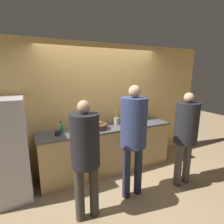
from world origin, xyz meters
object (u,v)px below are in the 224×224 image
at_px(person_center, 134,130).
at_px(cup_red, 72,133).
at_px(person_left, 85,150).
at_px(person_right, 186,130).
at_px(fruit_bowl, 98,126).
at_px(refrigerator, 6,150).
at_px(utensil_crock, 116,121).
at_px(cup_black, 58,133).
at_px(bottle_green, 61,128).

distance_m(person_center, cup_red, 1.09).
relative_size(person_left, person_right, 0.99).
bearing_deg(cup_red, person_left, -90.77).
bearing_deg(fruit_bowl, refrigerator, -179.26).
distance_m(person_center, fruit_bowl, 0.90).
relative_size(person_left, fruit_bowl, 4.69).
bearing_deg(person_center, utensil_crock, 78.84).
relative_size(refrigerator, fruit_bowl, 4.59).
height_order(person_right, fruit_bowl, person_right).
relative_size(person_right, utensil_crock, 5.39).
xyz_separation_m(fruit_bowl, cup_black, (-0.76, -0.04, -0.01)).
distance_m(person_center, utensil_crock, 0.99).
height_order(person_left, bottle_green, person_left).
relative_size(cup_red, cup_black, 0.83).
height_order(person_center, bottle_green, person_center).
distance_m(bottle_green, cup_red, 0.25).
bearing_deg(person_right, cup_red, 154.97).
xyz_separation_m(refrigerator, utensil_crock, (2.02, 0.13, 0.20)).
xyz_separation_m(person_center, cup_red, (-0.81, 0.71, -0.15)).
bearing_deg(utensil_crock, bottle_green, -177.52).
height_order(person_left, cup_black, person_left).
xyz_separation_m(refrigerator, person_center, (1.84, -0.83, 0.31)).
distance_m(utensil_crock, bottle_green, 1.14).
bearing_deg(cup_red, cup_black, 157.61).
bearing_deg(utensil_crock, person_center, -101.16).
height_order(refrigerator, person_right, person_right).
xyz_separation_m(refrigerator, cup_red, (1.03, -0.11, 0.16)).
bearing_deg(person_right, person_left, 179.95).
height_order(person_right, cup_red, person_right).
bearing_deg(cup_black, person_center, -37.95).
bearing_deg(person_left, person_center, 8.84).
distance_m(person_left, cup_red, 0.84).
relative_size(person_center, cup_black, 20.08).
height_order(utensil_crock, bottle_green, utensil_crock).
relative_size(person_left, cup_red, 22.10).
bearing_deg(bottle_green, person_right, -28.07).
height_order(person_left, person_right, person_right).
xyz_separation_m(person_center, person_right, (1.00, -0.13, -0.10)).
bearing_deg(refrigerator, utensil_crock, 3.77).
xyz_separation_m(refrigerator, person_right, (2.83, -0.96, 0.21)).
relative_size(utensil_crock, bottle_green, 1.37).
relative_size(utensil_crock, cup_black, 3.43).
bearing_deg(cup_black, fruit_bowl, 3.08).
xyz_separation_m(person_right, cup_red, (-1.80, 0.84, -0.05)).
bearing_deg(person_left, cup_black, 102.95).
xyz_separation_m(person_left, cup_red, (0.01, 0.84, -0.04)).
bearing_deg(person_left, cup_red, 89.23).
distance_m(refrigerator, person_center, 2.04).
distance_m(bottle_green, cup_black, 0.14).
relative_size(refrigerator, cup_red, 21.62).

